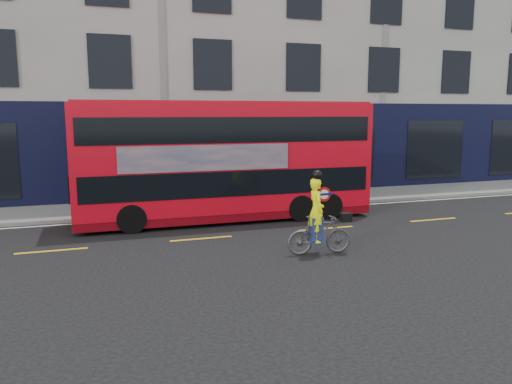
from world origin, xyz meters
name	(u,v)px	position (x,y,z in m)	size (l,w,h in m)	color
ground	(214,252)	(0.00, 0.00, 0.00)	(120.00, 120.00, 0.00)	black
pavement	(173,206)	(0.00, 6.50, 0.06)	(60.00, 3.00, 0.12)	gray
kerb	(180,213)	(0.00, 5.00, 0.07)	(60.00, 0.12, 0.13)	gray
building_terrace	(147,30)	(0.00, 12.94, 7.49)	(50.00, 10.07, 15.00)	#AFADA5
road_edge_line	(181,217)	(0.00, 4.70, 0.00)	(58.00, 0.10, 0.01)	silver
lane_dashes	(201,239)	(0.00, 1.50, 0.00)	(58.00, 0.12, 0.01)	gold
bus	(227,160)	(1.40, 3.80, 2.02)	(9.83, 2.34, 3.95)	red
cyclist	(319,227)	(2.49, -1.00, 0.73)	(1.73, 0.65, 2.17)	#494B4F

